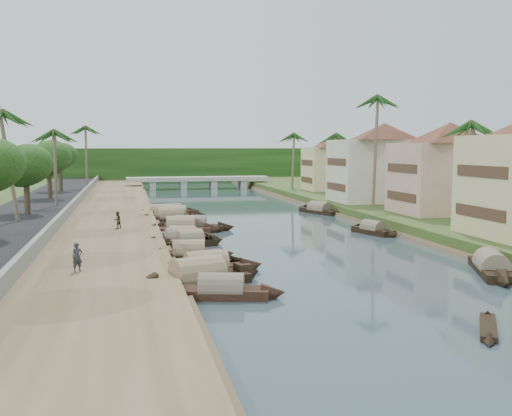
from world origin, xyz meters
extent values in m
plane|color=#33454C|center=(0.00, 0.00, 0.00)|extent=(220.00, 220.00, 0.00)
cube|color=brown|center=(-16.00, 20.00, 0.40)|extent=(10.00, 180.00, 0.80)
cube|color=#2C451B|center=(19.00, 20.00, 0.60)|extent=(16.00, 180.00, 1.20)
cube|color=black|center=(-24.50, 20.00, 0.70)|extent=(8.00, 180.00, 1.40)
cube|color=slate|center=(-20.20, 20.00, 1.35)|extent=(0.40, 180.00, 1.10)
cube|color=black|center=(0.00, 95.00, 4.00)|extent=(120.00, 4.00, 8.00)
cube|color=black|center=(0.00, 100.00, 4.00)|extent=(120.00, 4.00, 8.00)
cube|color=black|center=(0.00, 105.00, 4.00)|extent=(120.00, 4.00, 8.00)
cube|color=#A2A297|center=(0.00, 72.00, 2.00)|extent=(28.00, 4.00, 0.80)
cube|color=#A2A297|center=(-9.00, 72.00, 0.90)|extent=(1.20, 3.50, 1.80)
cube|color=#A2A297|center=(-3.00, 72.00, 0.90)|extent=(1.20, 3.50, 1.80)
cube|color=#A2A297|center=(3.00, 72.00, 0.90)|extent=(1.20, 3.50, 1.80)
cube|color=#A2A297|center=(9.00, 72.00, 0.90)|extent=(1.20, 3.50, 1.80)
cube|color=#472F21|center=(12.95, -2.00, 3.20)|extent=(0.10, 6.40, 0.90)
cube|color=#472F21|center=(12.95, -2.00, 6.40)|extent=(0.10, 6.40, 0.90)
cube|color=beige|center=(20.00, 14.00, 4.95)|extent=(11.00, 8.00, 7.50)
pyramid|color=#5A2F1F|center=(20.00, 14.00, 9.80)|extent=(14.11, 14.11, 2.20)
cube|color=#472F21|center=(14.45, 14.00, 3.08)|extent=(0.10, 6.40, 0.90)
cube|color=#472F21|center=(14.45, 14.00, 6.08)|extent=(0.10, 6.40, 0.90)
cube|color=beige|center=(19.00, 28.00, 5.20)|extent=(13.00, 8.00, 8.00)
pyramid|color=#5A2F1F|center=(19.00, 28.00, 10.30)|extent=(15.59, 15.59, 2.20)
cube|color=#472F21|center=(12.45, 28.00, 3.20)|extent=(0.10, 6.40, 0.90)
cube|color=#472F21|center=(12.45, 28.00, 6.40)|extent=(0.10, 6.40, 0.90)
cube|color=beige|center=(20.00, 48.00, 4.70)|extent=(10.00, 7.00, 7.00)
pyramid|color=#5A2F1F|center=(20.00, 48.00, 9.30)|extent=(12.62, 12.62, 2.20)
cube|color=#472F21|center=(14.95, 48.00, 2.95)|extent=(0.10, 5.60, 0.90)
cube|color=#472F21|center=(14.95, 48.00, 5.75)|extent=(0.10, 5.60, 0.90)
cube|color=black|center=(-8.90, -10.87, 0.20)|extent=(5.44, 2.87, 0.70)
cone|color=black|center=(-6.11, -11.59, 0.28)|extent=(1.81, 1.78, 1.62)
cone|color=black|center=(-11.70, -10.14, 0.28)|extent=(1.81, 1.78, 1.62)
cylinder|color=#7C6F5D|center=(-8.90, -10.87, 0.58)|extent=(4.27, 2.63, 1.68)
cube|color=black|center=(-9.81, -7.61, 0.20)|extent=(6.67, 4.00, 0.70)
cone|color=black|center=(-6.48, -6.57, 0.28)|extent=(2.35, 2.47, 2.22)
cone|color=black|center=(-13.15, -8.64, 0.28)|extent=(2.35, 2.47, 2.22)
cylinder|color=#8D745A|center=(-9.81, -7.61, 0.58)|extent=(5.28, 3.65, 2.33)
cube|color=black|center=(-8.84, -4.46, 0.20)|extent=(5.84, 2.35, 0.70)
cone|color=black|center=(-5.69, -4.14, 0.28)|extent=(1.79, 1.76, 1.78)
cone|color=black|center=(-11.98, -4.78, 0.28)|extent=(1.79, 1.76, 1.78)
cylinder|color=#8D745A|center=(-8.84, -4.46, 0.58)|extent=(4.51, 2.28, 1.85)
cube|color=black|center=(-8.90, -3.82, 0.20)|extent=(5.33, 3.22, 0.70)
cone|color=black|center=(-6.25, -2.88, 0.28)|extent=(1.86, 1.86, 1.62)
cone|color=black|center=(-11.56, -4.76, 0.28)|extent=(1.86, 1.86, 1.62)
cylinder|color=#7C6F5D|center=(-8.90, -3.82, 0.58)|extent=(4.22, 2.88, 1.68)
cube|color=black|center=(-9.47, 0.66, 0.20)|extent=(5.12, 2.23, 0.70)
cone|color=black|center=(-6.73, 0.35, 0.28)|extent=(1.60, 1.67, 1.67)
cone|color=black|center=(-12.21, 0.96, 0.28)|extent=(1.60, 1.67, 1.67)
cylinder|color=#8D745A|center=(-9.47, 0.66, 0.58)|extent=(3.97, 2.16, 1.75)
cube|color=black|center=(-8.82, 6.01, 0.20)|extent=(4.64, 2.70, 0.70)
cone|color=black|center=(-6.47, 6.60, 0.28)|extent=(1.62, 1.78, 1.65)
cone|color=black|center=(-11.17, 5.42, 0.28)|extent=(1.62, 1.78, 1.65)
cylinder|color=#8D745A|center=(-8.82, 6.01, 0.58)|extent=(3.66, 2.51, 1.75)
cube|color=black|center=(-9.49, 6.40, 0.20)|extent=(5.55, 2.50, 0.70)
cone|color=black|center=(-6.52, 6.73, 0.28)|extent=(1.75, 1.89, 1.90)
cone|color=black|center=(-12.46, 6.07, 0.28)|extent=(1.75, 1.89, 1.90)
cylinder|color=#7C6F5D|center=(-9.49, 6.40, 0.58)|extent=(4.30, 2.44, 2.00)
cube|color=black|center=(-9.13, 9.04, 0.20)|extent=(4.96, 2.61, 0.70)
cone|color=black|center=(-6.58, 8.40, 0.28)|extent=(1.65, 1.64, 1.50)
cone|color=black|center=(-11.68, 9.69, 0.28)|extent=(1.65, 1.64, 1.50)
cylinder|color=#8D745A|center=(-9.13, 9.04, 0.58)|extent=(3.89, 2.39, 1.55)
cube|color=black|center=(-8.85, 13.67, 0.20)|extent=(5.86, 2.70, 0.70)
cone|color=black|center=(-5.72, 13.34, 0.28)|extent=(1.86, 2.07, 2.08)
cone|color=black|center=(-11.98, 14.01, 0.28)|extent=(1.86, 2.07, 2.08)
cylinder|color=#8D745A|center=(-8.85, 13.67, 0.58)|extent=(4.54, 2.65, 2.20)
cube|color=black|center=(-7.72, 15.00, 0.20)|extent=(6.65, 3.09, 0.70)
cone|color=black|center=(-4.23, 14.32, 0.28)|extent=(2.12, 2.03, 1.92)
cone|color=black|center=(-11.21, 15.68, 0.28)|extent=(2.12, 2.03, 1.92)
cylinder|color=#7C6F5D|center=(-7.72, 15.00, 0.58)|extent=(5.18, 2.88, 1.98)
cube|color=black|center=(-9.30, 22.98, 0.20)|extent=(6.30, 3.44, 0.70)
cone|color=black|center=(-6.09, 23.84, 0.28)|extent=(2.13, 2.15, 1.96)
cone|color=black|center=(-12.52, 22.13, 0.28)|extent=(2.13, 2.15, 1.96)
cylinder|color=#8D745A|center=(-9.30, 22.98, 0.58)|extent=(4.95, 3.15, 2.04)
cube|color=black|center=(-8.46, 25.45, 0.20)|extent=(5.58, 2.43, 0.70)
cone|color=black|center=(-5.47, 25.12, 0.28)|extent=(1.74, 1.83, 1.84)
cone|color=black|center=(-11.44, 25.77, 0.28)|extent=(1.74, 1.83, 1.84)
cylinder|color=#8D745A|center=(-8.46, 25.45, 0.58)|extent=(4.32, 2.37, 1.93)
cube|color=black|center=(-8.94, 28.28, 0.20)|extent=(6.29, 3.37, 0.70)
cone|color=black|center=(-5.72, 29.25, 0.28)|extent=(2.08, 1.95, 1.71)
cone|color=black|center=(-12.16, 27.30, 0.28)|extent=(2.08, 1.95, 1.71)
cylinder|color=#7C6F5D|center=(-8.94, 28.28, 0.58)|extent=(4.94, 3.02, 1.75)
cube|color=black|center=(-9.90, 27.49, 0.20)|extent=(5.60, 2.88, 0.70)
cone|color=black|center=(-7.00, 26.83, 0.28)|extent=(1.85, 1.87, 1.74)
cone|color=black|center=(-12.80, 28.14, 0.28)|extent=(1.85, 1.87, 1.74)
cylinder|color=#8D745A|center=(-9.90, 27.49, 0.58)|extent=(4.38, 2.67, 1.81)
cube|color=black|center=(9.42, -8.74, 0.20)|extent=(4.35, 6.77, 0.70)
cone|color=black|center=(10.89, -5.40, 0.28)|extent=(2.29, 2.38, 1.89)
cone|color=black|center=(7.96, -12.09, 0.28)|extent=(2.29, 2.38, 1.89)
cylinder|color=#7C6F5D|center=(9.42, -8.74, 0.58)|extent=(3.79, 5.38, 1.94)
cube|color=black|center=(9.05, 8.99, 0.20)|extent=(2.86, 4.85, 0.70)
cone|color=black|center=(8.23, 11.42, 0.28)|extent=(1.68, 1.68, 1.47)
cone|color=black|center=(9.87, 6.56, 0.28)|extent=(1.68, 1.68, 1.47)
cylinder|color=#7C6F5D|center=(9.05, 8.99, 0.58)|extent=(2.57, 3.83, 1.53)
cube|color=black|center=(9.74, 26.37, 0.20)|extent=(3.95, 6.50, 0.70)
cone|color=black|center=(8.47, 29.61, 0.28)|extent=(2.15, 2.24, 1.82)
cone|color=black|center=(11.01, 23.12, 0.28)|extent=(2.15, 2.24, 1.82)
cylinder|color=#7C6F5D|center=(9.74, 26.37, 0.58)|extent=(3.48, 5.14, 1.87)
cube|color=black|center=(2.02, -19.02, 0.10)|extent=(2.70, 3.55, 0.35)
cone|color=black|center=(3.22, -17.24, 0.10)|extent=(1.11, 1.18, 0.69)
cone|color=black|center=(0.83, -20.80, 0.10)|extent=(1.11, 1.18, 0.69)
cube|color=black|center=(-7.54, -5.25, 0.10)|extent=(3.76, 2.58, 0.35)
cone|color=black|center=(-5.65, -4.22, 0.10)|extent=(1.25, 1.20, 0.85)
cone|color=black|center=(-9.43, -6.29, 0.10)|extent=(1.25, 1.20, 0.85)
cube|color=black|center=(-10.39, 15.47, 0.10)|extent=(4.45, 1.49, 0.35)
cone|color=black|center=(-7.96, 15.12, 0.10)|extent=(1.21, 1.02, 0.88)
cone|color=black|center=(-12.83, 15.82, 0.10)|extent=(1.21, 1.02, 0.88)
cylinder|color=brown|center=(16.00, 5.25, 5.87)|extent=(1.55, 0.36, 9.30)
sphere|color=#1C4517|center=(16.00, 5.25, 10.34)|extent=(3.20, 3.20, 3.20)
cylinder|color=brown|center=(15.00, 22.01, 7.77)|extent=(0.68, 0.36, 13.15)
sphere|color=#1C4517|center=(15.00, 22.01, 14.09)|extent=(3.20, 3.20, 3.20)
cylinder|color=brown|center=(16.00, 38.32, 5.71)|extent=(0.92, 0.36, 9.02)
sphere|color=#1C4517|center=(16.00, 38.32, 10.03)|extent=(3.20, 3.20, 3.20)
cylinder|color=brown|center=(-24.00, 14.79, 6.48)|extent=(1.54, 0.36, 10.14)
sphere|color=#1C4517|center=(-24.00, 14.79, 11.36)|extent=(3.20, 3.20, 3.20)
cylinder|color=brown|center=(-22.00, 29.23, 5.79)|extent=(0.36, 0.36, 8.79)
sphere|color=#1C4517|center=(-22.00, 29.23, 10.01)|extent=(3.20, 3.20, 3.20)
cylinder|color=brown|center=(14.00, 53.01, 5.88)|extent=(0.67, 0.36, 9.37)
sphere|color=#1C4517|center=(14.00, 53.01, 10.37)|extent=(3.20, 3.20, 3.20)
cylinder|color=brown|center=(-20.50, 59.87, 6.58)|extent=(0.40, 0.36, 10.36)
sphere|color=#1C4517|center=(-20.50, 59.87, 11.56)|extent=(3.20, 3.20, 3.20)
cylinder|color=#483B29|center=(-24.00, 21.54, 3.07)|extent=(0.60, 0.60, 3.41)
ellipsoid|color=black|center=(-24.00, 21.54, 6.33)|extent=(4.89, 4.89, 4.02)
cylinder|color=#483B29|center=(-24.00, 39.58, 3.21)|extent=(0.60, 0.60, 3.70)
ellipsoid|color=black|center=(-24.00, 39.58, 6.74)|extent=(5.32, 5.32, 4.38)
cylinder|color=#483B29|center=(-24.00, 52.95, 3.21)|extent=(0.60, 0.60, 3.71)
ellipsoid|color=black|center=(-24.00, 52.95, 6.76)|extent=(4.67, 4.67, 3.84)
cylinder|color=#483B29|center=(24.00, 31.53, 2.97)|extent=(0.60, 0.60, 3.62)
ellipsoid|color=black|center=(24.00, 31.53, 6.42)|extent=(4.43, 4.43, 3.64)
imported|color=#292A31|center=(-16.86, -5.94, 1.68)|extent=(0.77, 0.68, 1.77)
imported|color=#333224|center=(-14.78, 12.47, 1.59)|extent=(0.97, 0.94, 1.57)
camera|label=1|loc=(-13.84, -41.20, 8.27)|focal=40.00mm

